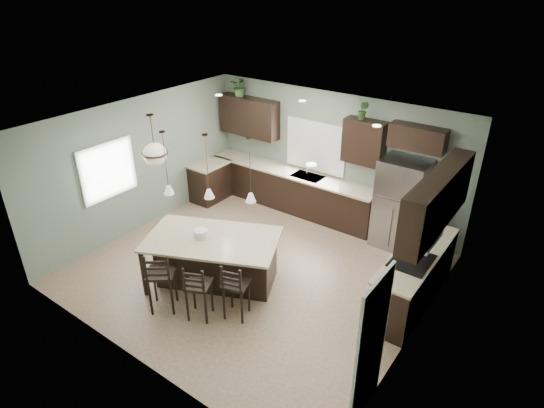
{
  "coord_description": "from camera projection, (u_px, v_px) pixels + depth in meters",
  "views": [
    {
      "loc": [
        4.38,
        -5.49,
        5.04
      ],
      "look_at": [
        0.1,
        0.4,
        1.25
      ],
      "focal_mm": 30.0,
      "sensor_mm": 36.0,
      "label": 1
    }
  ],
  "objects": [
    {
      "name": "ground",
      "position": [
        255.0,
        269.0,
        8.55
      ],
      "size": [
        6.0,
        6.0,
        0.0
      ],
      "primitive_type": "plane",
      "color": "#9E8466",
      "rests_on": "ground"
    },
    {
      "name": "pantry_door",
      "position": [
        371.0,
        347.0,
        5.42
      ],
      "size": [
        0.04,
        0.82,
        2.04
      ],
      "primitive_type": "cube",
      "color": "white",
      "rests_on": "ground"
    },
    {
      "name": "window_back",
      "position": [
        316.0,
        146.0,
        10.01
      ],
      "size": [
        1.35,
        0.02,
        1.0
      ],
      "primitive_type": "cube",
      "color": "white",
      "rests_on": "room_shell"
    },
    {
      "name": "window_left",
      "position": [
        107.0,
        170.0,
        8.82
      ],
      "size": [
        0.02,
        1.1,
        1.0
      ],
      "primitive_type": "cube",
      "color": "white",
      "rests_on": "room_shell"
    },
    {
      "name": "left_return_cabs",
      "position": [
        210.0,
        182.0,
        10.97
      ],
      "size": [
        0.6,
        0.9,
        0.9
      ],
      "primitive_type": "cube",
      "color": "black",
      "rests_on": "ground"
    },
    {
      "name": "left_return_countertop",
      "position": [
        209.0,
        164.0,
        10.74
      ],
      "size": [
        0.66,
        0.96,
        0.04
      ],
      "primitive_type": "cube",
      "color": "#C0B191",
      "rests_on": "left_return_cabs"
    },
    {
      "name": "back_lower_cabs",
      "position": [
        291.0,
        191.0,
        10.54
      ],
      "size": [
        4.2,
        0.6,
        0.9
      ],
      "primitive_type": "cube",
      "color": "black",
      "rests_on": "ground"
    },
    {
      "name": "back_countertop",
      "position": [
        291.0,
        172.0,
        10.31
      ],
      "size": [
        4.2,
        0.66,
        0.04
      ],
      "primitive_type": "cube",
      "color": "#C0B191",
      "rests_on": "back_lower_cabs"
    },
    {
      "name": "sink_inset",
      "position": [
        308.0,
        176.0,
        10.07
      ],
      "size": [
        0.7,
        0.45,
        0.01
      ],
      "primitive_type": "cube",
      "color": "gray",
      "rests_on": "back_countertop"
    },
    {
      "name": "faucet",
      "position": [
        307.0,
        171.0,
        9.98
      ],
      "size": [
        0.02,
        0.02,
        0.28
      ],
      "primitive_type": "cylinder",
      "color": "silver",
      "rests_on": "back_countertop"
    },
    {
      "name": "back_upper_left",
      "position": [
        249.0,
        117.0,
        10.62
      ],
      "size": [
        1.55,
        0.34,
        0.9
      ],
      "primitive_type": "cube",
      "color": "black",
      "rests_on": "room_shell"
    },
    {
      "name": "back_upper_right",
      "position": [
        364.0,
        142.0,
        9.08
      ],
      "size": [
        0.85,
        0.34,
        0.9
      ],
      "primitive_type": "cube",
      "color": "black",
      "rests_on": "room_shell"
    },
    {
      "name": "fridge_header",
      "position": [
        418.0,
        138.0,
        8.4
      ],
      "size": [
        1.05,
        0.34,
        0.45
      ],
      "primitive_type": "cube",
      "color": "black",
      "rests_on": "room_shell"
    },
    {
      "name": "right_lower_cabs",
      "position": [
        415.0,
        278.0,
        7.56
      ],
      "size": [
        0.6,
        2.35,
        0.9
      ],
      "primitive_type": "cube",
      "color": "black",
      "rests_on": "ground"
    },
    {
      "name": "right_countertop",
      "position": [
        418.0,
        254.0,
        7.36
      ],
      "size": [
        0.66,
        2.35,
        0.04
      ],
      "primitive_type": "cube",
      "color": "#C0B191",
      "rests_on": "right_lower_cabs"
    },
    {
      "name": "cooktop",
      "position": [
        412.0,
        261.0,
        7.15
      ],
      "size": [
        0.58,
        0.75,
        0.02
      ],
      "primitive_type": "cube",
      "color": "black",
      "rests_on": "right_countertop"
    },
    {
      "name": "wall_oven_front",
      "position": [
        391.0,
        280.0,
        7.52
      ],
      "size": [
        0.01,
        0.72,
        0.6
      ],
      "primitive_type": "cube",
      "color": "gray",
      "rests_on": "right_lower_cabs"
    },
    {
      "name": "right_upper_cabs",
      "position": [
        438.0,
        200.0,
        6.8
      ],
      "size": [
        0.34,
        2.35,
        0.9
      ],
      "primitive_type": "cube",
      "color": "black",
      "rests_on": "room_shell"
    },
    {
      "name": "microwave",
      "position": [
        424.0,
        230.0,
        6.82
      ],
      "size": [
        0.4,
        0.75,
        0.4
      ],
      "primitive_type": "cube",
      "color": "gray",
      "rests_on": "right_upper_cabs"
    },
    {
      "name": "refrigerator",
      "position": [
        401.0,
        204.0,
        8.91
      ],
      "size": [
        0.9,
        0.74,
        1.85
      ],
      "primitive_type": "cube",
      "color": "gray",
      "rests_on": "ground"
    },
    {
      "name": "kitchen_island",
      "position": [
        214.0,
        261.0,
        7.99
      ],
      "size": [
        2.58,
        2.1,
        0.92
      ],
      "primitive_type": "cube",
      "rotation": [
        0.0,
        0.0,
        0.42
      ],
      "color": "black",
      "rests_on": "ground"
    },
    {
      "name": "serving_dish",
      "position": [
        201.0,
        234.0,
        7.78
      ],
      "size": [
        0.24,
        0.24,
        0.14
      ],
      "primitive_type": "cylinder",
      "color": "silver",
      "rests_on": "kitchen_island"
    },
    {
      "name": "bar_stool_left",
      "position": [
        162.0,
        280.0,
        7.32
      ],
      "size": [
        0.6,
        0.6,
        1.15
      ],
      "primitive_type": "cube",
      "rotation": [
        0.0,
        0.0,
        0.65
      ],
      "color": "black",
      "rests_on": "ground"
    },
    {
      "name": "bar_stool_center",
      "position": [
        199.0,
        290.0,
        7.17
      ],
      "size": [
        0.51,
        0.51,
        1.04
      ],
      "primitive_type": "cube",
      "rotation": [
        0.0,
        0.0,
        0.43
      ],
      "color": "black",
      "rests_on": "ground"
    },
    {
      "name": "bar_stool_right",
      "position": [
        236.0,
        289.0,
        7.18
      ],
      "size": [
        0.48,
        0.48,
        1.04
      ],
      "primitive_type": "cube",
      "rotation": [
        0.0,
        0.0,
        0.3
      ],
      "color": "black",
      "rests_on": "ground"
    },
    {
      "name": "pendant_left",
      "position": [
        166.0,
        163.0,
        7.29
      ],
      "size": [
        0.17,
        0.17,
        1.1
      ],
      "primitive_type": null,
      "color": "white",
      "rests_on": "room_shell"
    },
    {
      "name": "pendant_center",
      "position": [
        207.0,
        167.0,
        7.17
      ],
      "size": [
        0.17,
        0.17,
        1.1
      ],
      "primitive_type": null,
      "color": "white",
      "rests_on": "room_shell"
    },
    {
      "name": "pendant_right",
      "position": [
        250.0,
        170.0,
        7.04
      ],
      "size": [
        0.17,
        0.17,
        1.1
      ],
      "primitive_type": null,
      "color": "silver",
      "rests_on": "room_shell"
    },
    {
      "name": "chandelier",
      "position": [
        153.0,
        140.0,
        8.08
      ],
      "size": [
        0.47,
        0.47,
        0.96
      ],
      "primitive_type": null,
      "color": "beige",
      "rests_on": "room_shell"
    },
    {
      "name": "plant_back_left",
      "position": [
        240.0,
        87.0,
        10.4
      ],
      "size": [
        0.44,
        0.39,
        0.46
      ],
      "primitive_type": "imported",
      "rotation": [
        0.0,
        0.0,
        0.08
      ],
      "color": "#325927",
      "rests_on": "back_upper_left"
    },
    {
      "name": "plant_back_right",
      "position": [
        363.0,
        110.0,
        8.81
      ],
      "size": [
        0.21,
        0.18,
        0.37
      ],
      "primitive_type": "imported",
      "rotation": [
        0.0,
        0.0,
        0.05
      ],
      "color": "#294C21",
      "rests_on": "back_upper_right"
    },
    {
      "name": "room_shell",
      "position": [
        254.0,
        188.0,
        7.77
      ],
      "size": [
        6.0,
        6.0,
        6.0
      ],
      "color": "slate",
      "rests_on": "ground"
    }
  ]
}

